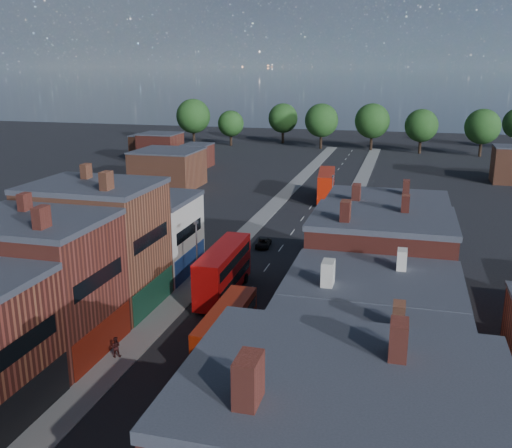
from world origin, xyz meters
The scene contains 13 objects.
pavement_west centered at (-6.50, 50.00, 0.06)m, with size 3.00×200.00×0.12m, color gray.
pavement_east centered at (6.50, 50.00, 0.06)m, with size 3.00×200.00×0.12m, color gray.
terrace_east centered at (14.00, 0.00, 6.21)m, with size 12.00×80.00×12.42m, color maroon.
lamp_post_1 centered at (5.20, 0.00, 4.70)m, with size 0.25×0.70×8.12m.
lamp_post_2 centered at (-5.20, 30.00, 4.70)m, with size 0.25×0.70×8.12m.
lamp_post_3 centered at (5.20, 60.00, 4.70)m, with size 0.25×0.70×8.12m.
bus_0 centered at (-2.45, 30.52, 2.84)m, with size 3.23×12.24×5.27m.
bus_1 centered at (2.14, 17.18, 2.45)m, with size 2.72×10.54×4.55m.
bus_2 centered at (1.79, 78.10, 2.90)m, with size 4.22×12.68×5.37m.
car_2 centered at (-2.45, 47.90, 0.55)m, with size 1.83×3.96×1.10m, color black.
car_3 centered at (3.80, 49.03, 0.55)m, with size 1.54×3.79×1.10m, color silver.
ped_1 centered at (-6.94, 14.98, 1.02)m, with size 0.87×0.48×1.79m, color #451C1B.
ped_3 centered at (5.41, 13.26, 1.10)m, with size 1.15×0.52×1.96m, color #4F4C44.
Camera 1 is at (15.62, -23.86, 23.70)m, focal length 40.00 mm.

